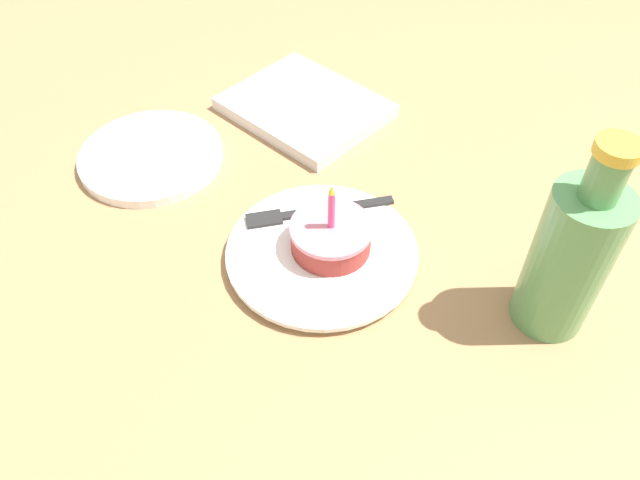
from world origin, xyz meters
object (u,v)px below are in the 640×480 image
side_plate (151,156)px  cake_slice (331,236)px  bottle (570,256)px  marble_board (305,107)px  fork (310,212)px  plate (320,254)px

side_plate → cake_slice: bearing=-172.9°
cake_slice → bottle: bottle is taller
marble_board → cake_slice: bearing=139.9°
cake_slice → bottle: bearing=-157.0°
side_plate → fork: bearing=-166.0°
fork → side_plate: bearing=14.0°
bottle → side_plate: bottle is taller
fork → bottle: bottle is taller
plate → marble_board: size_ratio=1.04×
plate → marble_board: 0.31m
cake_slice → marble_board: (0.23, -0.19, -0.03)m
plate → bottle: (-0.24, -0.11, 0.09)m
side_plate → marble_board: size_ratio=0.90×
plate → fork: (0.05, -0.04, 0.01)m
side_plate → marble_board: (-0.08, -0.23, 0.00)m
bottle → plate: bearing=25.0°
marble_board → fork: bearing=135.4°
plate → bottle: bearing=-155.0°
fork → side_plate: size_ratio=0.82×
cake_slice → side_plate: size_ratio=0.49×
cake_slice → side_plate: cake_slice is taller
plate → fork: bearing=-35.7°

